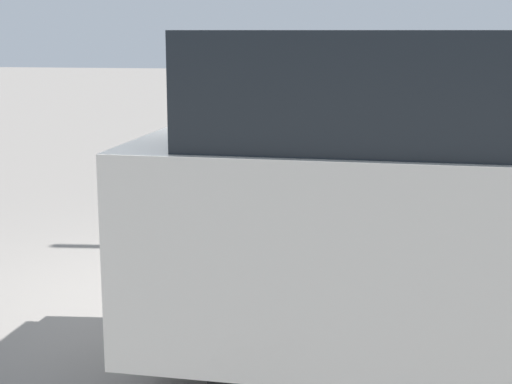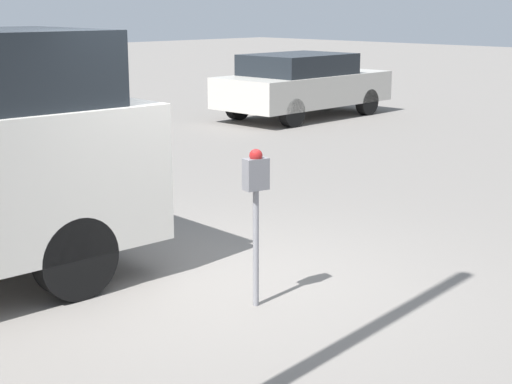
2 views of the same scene
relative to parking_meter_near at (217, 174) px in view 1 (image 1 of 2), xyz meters
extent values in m
plane|color=slate|center=(-0.18, -0.58, -0.99)|extent=(80.00, 80.00, 0.00)
cylinder|color=gray|center=(0.00, 0.00, -0.49)|extent=(0.05, 0.05, 1.00)
cube|color=slate|center=(0.00, 0.00, 0.14)|extent=(0.22, 0.15, 0.26)
sphere|color=maroon|center=(0.00, 0.00, 0.30)|extent=(0.11, 0.11, 0.11)
cylinder|color=black|center=(0.98, -1.21, -0.62)|extent=(0.74, 0.24, 0.73)
cylinder|color=black|center=(0.92, -2.80, -0.62)|extent=(0.74, 0.24, 0.73)
camera|label=1|loc=(1.46, -6.82, 1.27)|focal=55.00mm
camera|label=2|loc=(4.33, 4.44, 1.47)|focal=55.00mm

